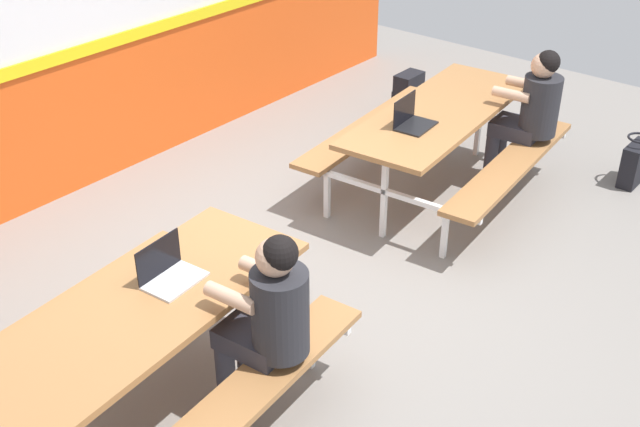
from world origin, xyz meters
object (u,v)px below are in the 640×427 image
at_px(tote_bag_bright, 635,163).
at_px(picnic_table_right, 438,128).
at_px(student_nearer, 268,314).
at_px(student_further, 530,109).
at_px(laptop_silver, 169,273).
at_px(backpack_dark, 408,95).
at_px(picnic_table_left, 139,335).
at_px(laptop_dark, 412,120).

bearing_deg(tote_bag_bright, picnic_table_right, 134.55).
distance_m(student_nearer, student_further, 3.30).
bearing_deg(picnic_table_right, student_further, -43.01).
bearing_deg(picnic_table_right, laptop_silver, -177.96).
bearing_deg(student_nearer, backpack_dark, 24.02).
height_order(student_nearer, student_further, same).
height_order(laptop_silver, backpack_dark, laptop_silver).
bearing_deg(picnic_table_left, laptop_dark, 3.46).
height_order(laptop_silver, tote_bag_bright, laptop_silver).
xyz_separation_m(picnic_table_left, picnic_table_right, (3.19, 0.17, 0.00)).
height_order(picnic_table_right, laptop_silver, laptop_silver).
bearing_deg(student_nearer, picnic_table_left, 130.28).
bearing_deg(picnic_table_left, tote_bag_bright, -13.49).
relative_size(student_further, tote_bag_bright, 2.81).
relative_size(student_further, backpack_dark, 2.74).
height_order(student_further, backpack_dark, student_further).
relative_size(picnic_table_right, laptop_dark, 6.20).
xyz_separation_m(student_nearer, tote_bag_bright, (3.95, -0.53, -0.51)).
bearing_deg(tote_bag_bright, picnic_table_left, 166.51).
bearing_deg(picnic_table_left, student_nearer, -49.72).
distance_m(student_nearer, backpack_dark, 4.33).
relative_size(picnic_table_right, student_further, 1.74).
height_order(picnic_table_right, backpack_dark, picnic_table_right).
bearing_deg(tote_bag_bright, student_further, 132.66).
distance_m(backpack_dark, tote_bag_bright, 2.28).
relative_size(picnic_table_right, backpack_dark, 4.77).
xyz_separation_m(picnic_table_left, student_nearer, (0.44, -0.52, 0.13)).
bearing_deg(student_further, laptop_silver, 173.26).
bearing_deg(student_further, laptop_dark, 151.62).
bearing_deg(laptop_silver, student_further, -6.74).
xyz_separation_m(student_nearer, laptop_dark, (2.35, 0.69, 0.08)).
xyz_separation_m(laptop_dark, tote_bag_bright, (1.60, -1.22, -0.59)).
relative_size(student_nearer, laptop_silver, 3.57).
xyz_separation_m(picnic_table_left, laptop_dark, (2.79, 0.17, 0.21)).
height_order(picnic_table_left, backpack_dark, picnic_table_left).
bearing_deg(laptop_dark, laptop_silver, -177.60).
relative_size(picnic_table_right, student_nearer, 1.74).
bearing_deg(student_further, picnic_table_left, 174.76).
relative_size(student_nearer, tote_bag_bright, 2.81).
xyz_separation_m(picnic_table_left, backpack_dark, (4.37, 1.23, -0.36)).
distance_m(picnic_table_left, student_further, 3.75).
bearing_deg(laptop_dark, student_further, -28.38).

